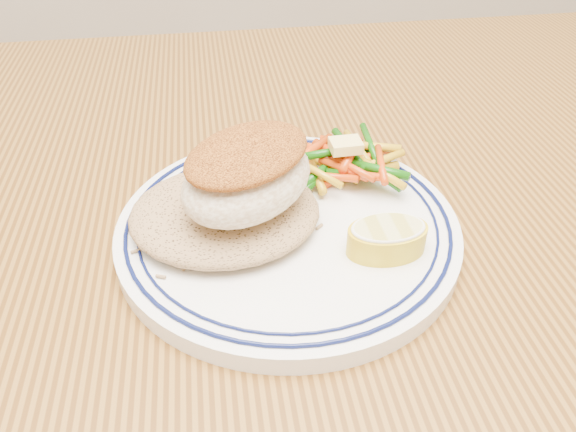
# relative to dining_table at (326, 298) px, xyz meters

# --- Properties ---
(dining_table) EXTENTS (1.50, 0.90, 0.75)m
(dining_table) POSITION_rel_dining_table_xyz_m (0.00, 0.00, 0.00)
(dining_table) COLOR #553311
(dining_table) RESTS_ON ground
(plate) EXTENTS (0.26, 0.26, 0.02)m
(plate) POSITION_rel_dining_table_xyz_m (-0.04, -0.02, 0.11)
(plate) COLOR white
(plate) RESTS_ON dining_table
(rice_pilaf) EXTENTS (0.14, 0.13, 0.03)m
(rice_pilaf) POSITION_rel_dining_table_xyz_m (-0.09, -0.02, 0.13)
(rice_pilaf) COLOR #937149
(rice_pilaf) RESTS_ON plate
(fish_fillet) EXTENTS (0.13, 0.13, 0.05)m
(fish_fillet) POSITION_rel_dining_table_xyz_m (-0.07, -0.02, 0.16)
(fish_fillet) COLOR beige
(fish_fillet) RESTS_ON rice_pilaf
(vegetable_pile) EXTENTS (0.11, 0.09, 0.03)m
(vegetable_pile) POSITION_rel_dining_table_xyz_m (0.02, 0.03, 0.13)
(vegetable_pile) COLOR #C53B09
(vegetable_pile) RESTS_ON plate
(butter_pat) EXTENTS (0.03, 0.02, 0.01)m
(butter_pat) POSITION_rel_dining_table_xyz_m (0.02, 0.03, 0.14)
(butter_pat) COLOR #FEE77C
(butter_pat) RESTS_ON vegetable_pile
(lemon_wedge) EXTENTS (0.06, 0.05, 0.02)m
(lemon_wedge) POSITION_rel_dining_table_xyz_m (0.02, -0.07, 0.12)
(lemon_wedge) COLOR yellow
(lemon_wedge) RESTS_ON plate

